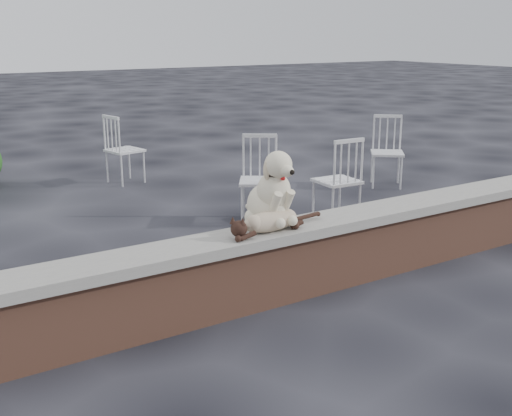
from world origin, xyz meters
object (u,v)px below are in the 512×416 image
dog (268,187)px  chair_d (387,152)px  chair_c (337,179)px  chair_b (259,180)px  cat (270,220)px  chair_e (125,149)px

dog → chair_d: size_ratio=0.65×
chair_c → chair_b: same height
cat → chair_b: (1.12, 1.88, -0.20)m
chair_c → dog: bearing=39.3°
chair_c → cat: bearing=41.1°
chair_b → dog: bearing=-86.7°
dog → chair_d: (3.38, 2.20, -0.41)m
dog → chair_e: size_ratio=0.65×
chair_e → chair_c: same height
cat → dog: bearing=58.7°
cat → chair_b: bearing=56.0°
chair_c → chair_d: size_ratio=1.00×
chair_e → chair_b: bearing=-179.9°
dog → chair_b: 2.06m
chair_d → dog: bearing=-107.3°
chair_e → chair_b: size_ratio=1.00×
cat → chair_d: chair_d is taller
chair_e → chair_b: 2.61m
chair_e → chair_d: (2.89, -2.08, 0.00)m
dog → cat: bearing=-121.3°
chair_d → chair_e: bearing=-176.1°
chair_e → chair_d: same height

